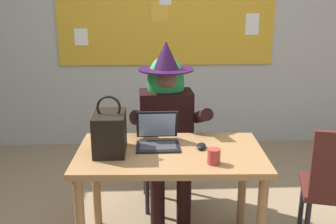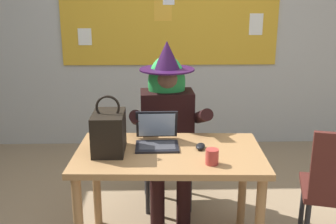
# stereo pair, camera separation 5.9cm
# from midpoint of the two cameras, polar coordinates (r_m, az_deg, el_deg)

# --- Properties ---
(wall_back_bulletin) EXTENTS (6.23, 2.29, 2.83)m
(wall_back_bulletin) POSITION_cam_midpoint_polar(r_m,az_deg,el_deg) (4.54, -0.60, 12.81)
(wall_back_bulletin) COLOR #B2B2AD
(wall_back_bulletin) RESTS_ON ground
(desk_main) EXTENTS (1.25, 0.76, 0.73)m
(desk_main) POSITION_cam_midpoint_polar(r_m,az_deg,el_deg) (2.66, -0.32, -7.64)
(desk_main) COLOR #A37547
(desk_main) RESTS_ON ground
(chair_at_desk) EXTENTS (0.44, 0.44, 0.91)m
(chair_at_desk) POSITION_cam_midpoint_polar(r_m,az_deg,el_deg) (3.36, -0.89, -4.51)
(chair_at_desk) COLOR black
(chair_at_desk) RESTS_ON ground
(person_costumed) EXTENTS (0.61, 0.69, 1.37)m
(person_costumed) POSITION_cam_midpoint_polar(r_m,az_deg,el_deg) (3.16, -0.71, -0.66)
(person_costumed) COLOR black
(person_costumed) RESTS_ON ground
(laptop) EXTENTS (0.29, 0.30, 0.22)m
(laptop) POSITION_cam_midpoint_polar(r_m,az_deg,el_deg) (2.71, -2.12, -3.71)
(laptop) COLOR black
(laptop) RESTS_ON desk_main
(computer_mouse) EXTENTS (0.08, 0.12, 0.03)m
(computer_mouse) POSITION_cam_midpoint_polar(r_m,az_deg,el_deg) (2.66, 4.16, -4.89)
(computer_mouse) COLOR black
(computer_mouse) RESTS_ON desk_main
(handbag) EXTENTS (0.20, 0.30, 0.38)m
(handbag) POSITION_cam_midpoint_polar(r_m,az_deg,el_deg) (2.59, -8.99, -2.89)
(handbag) COLOR black
(handbag) RESTS_ON desk_main
(coffee_mug) EXTENTS (0.08, 0.08, 0.09)m
(coffee_mug) POSITION_cam_midpoint_polar(r_m,az_deg,el_deg) (2.43, 5.88, -6.34)
(coffee_mug) COLOR #B23833
(coffee_mug) RESTS_ON desk_main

